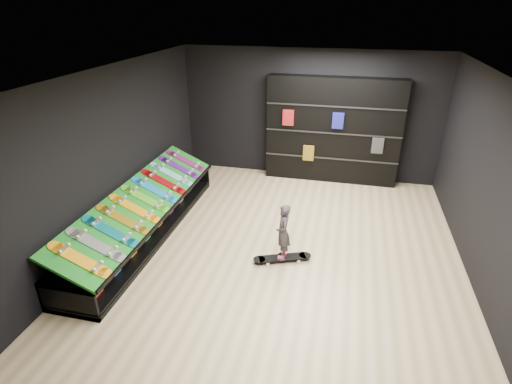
% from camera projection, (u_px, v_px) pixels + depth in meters
% --- Properties ---
extents(floor, '(6.00, 7.00, 0.01)m').
position_uv_depth(floor, '(281.00, 251.00, 6.94)').
color(floor, tan).
rests_on(floor, ground).
extents(ceiling, '(6.00, 7.00, 0.01)m').
position_uv_depth(ceiling, '(287.00, 74.00, 5.63)').
color(ceiling, white).
rests_on(ceiling, ground).
extents(wall_back, '(6.00, 0.02, 3.00)m').
position_uv_depth(wall_back, '(309.00, 115.00, 9.35)').
color(wall_back, black).
rests_on(wall_back, ground).
extents(wall_front, '(6.00, 0.02, 3.00)m').
position_uv_depth(wall_front, '(212.00, 337.00, 3.22)').
color(wall_front, black).
rests_on(wall_front, ground).
extents(wall_left, '(0.02, 7.00, 3.00)m').
position_uv_depth(wall_left, '(113.00, 157.00, 6.90)').
color(wall_left, black).
rests_on(wall_left, ground).
extents(wall_right, '(0.02, 7.00, 3.00)m').
position_uv_depth(wall_right, '(492.00, 191.00, 5.67)').
color(wall_right, black).
rests_on(wall_right, ground).
extents(display_rack, '(0.90, 4.50, 0.50)m').
position_uv_depth(display_rack, '(146.00, 222.00, 7.36)').
color(display_rack, black).
rests_on(display_rack, ground).
extents(turf_ramp, '(0.92, 4.50, 0.46)m').
position_uv_depth(turf_ramp, '(145.00, 200.00, 7.15)').
color(turf_ramp, '#0F6415').
rests_on(turf_ramp, display_rack).
extents(back_shelving, '(3.04, 0.35, 2.43)m').
position_uv_depth(back_shelving, '(333.00, 131.00, 9.20)').
color(back_shelving, black).
rests_on(back_shelving, ground).
extents(floor_skateboard, '(0.99, 0.57, 0.09)m').
position_uv_depth(floor_skateboard, '(282.00, 259.00, 6.66)').
color(floor_skateboard, black).
rests_on(floor_skateboard, ground).
extents(child, '(0.21, 0.25, 0.58)m').
position_uv_depth(child, '(283.00, 242.00, 6.51)').
color(child, black).
rests_on(child, floor_skateboard).
extents(display_board_0, '(0.93, 0.22, 0.50)m').
position_uv_depth(display_board_0, '(80.00, 260.00, 5.47)').
color(display_board_0, orange).
rests_on(display_board_0, turf_ramp).
extents(display_board_1, '(0.93, 0.22, 0.50)m').
position_uv_depth(display_board_1, '(96.00, 245.00, 5.80)').
color(display_board_1, black).
rests_on(display_board_1, turf_ramp).
extents(display_board_2, '(0.93, 0.22, 0.50)m').
position_uv_depth(display_board_2, '(110.00, 231.00, 6.13)').
color(display_board_2, '#0C8C99').
rests_on(display_board_2, turf_ramp).
extents(display_board_3, '(0.93, 0.22, 0.50)m').
position_uv_depth(display_board_3, '(123.00, 219.00, 6.47)').
color(display_board_3, yellow).
rests_on(display_board_3, turf_ramp).
extents(display_board_4, '(0.93, 0.22, 0.50)m').
position_uv_depth(display_board_4, '(135.00, 209.00, 6.80)').
color(display_board_4, yellow).
rests_on(display_board_4, turf_ramp).
extents(display_board_5, '(0.93, 0.22, 0.50)m').
position_uv_depth(display_board_5, '(145.00, 199.00, 7.13)').
color(display_board_5, green).
rests_on(display_board_5, turf_ramp).
extents(display_board_6, '(0.93, 0.22, 0.50)m').
position_uv_depth(display_board_6, '(155.00, 190.00, 7.46)').
color(display_board_6, blue).
rests_on(display_board_6, turf_ramp).
extents(display_board_7, '(0.93, 0.22, 0.50)m').
position_uv_depth(display_board_7, '(164.00, 182.00, 7.80)').
color(display_board_7, red).
rests_on(display_board_7, turf_ramp).
extents(display_board_8, '(0.93, 0.22, 0.50)m').
position_uv_depth(display_board_8, '(172.00, 174.00, 8.13)').
color(display_board_8, '#0CB2E5').
rests_on(display_board_8, turf_ramp).
extents(display_board_9, '(0.93, 0.22, 0.50)m').
position_uv_depth(display_board_9, '(179.00, 167.00, 8.46)').
color(display_board_9, purple).
rests_on(display_board_9, turf_ramp).
extents(display_board_10, '(0.93, 0.22, 0.50)m').
position_uv_depth(display_board_10, '(186.00, 161.00, 8.80)').
color(display_board_10, '#2626BF').
rests_on(display_board_10, turf_ramp).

